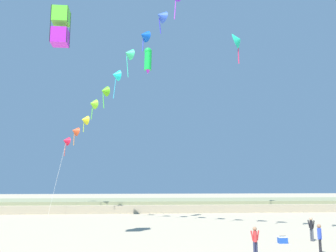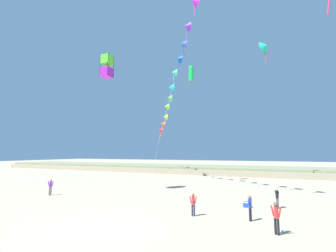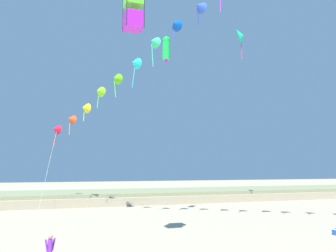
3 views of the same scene
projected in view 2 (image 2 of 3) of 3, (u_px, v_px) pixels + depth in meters
The scene contains 12 objects.
ground_plane at pixel (98, 227), 13.34m from camera, with size 240.00×240.00×0.00m, color tan.
dune_ridge at pixel (220, 170), 49.00m from camera, with size 120.00×13.91×1.46m.
person_near_left at pixel (277, 197), 17.91m from camera, with size 0.32×0.52×1.56m.
person_near_right at pixel (193, 203), 15.73m from camera, with size 0.54×0.22×1.56m.
person_mid_center at pixel (50, 186), 23.38m from camera, with size 0.52×0.40×1.65m.
person_far_left at pixel (250, 206), 14.59m from camera, with size 0.25×0.56×1.62m.
person_far_right at pixel (276, 216), 12.16m from camera, with size 0.57×0.34×1.71m.
kite_banner_string at pixel (177, 67), 32.40m from camera, with size 19.74×27.74×24.92m.
large_kite_low_lead at pixel (265, 46), 33.94m from camera, with size 2.09×2.35×3.90m.
large_kite_high_solo at pixel (107, 66), 25.86m from camera, with size 1.13×1.13×2.58m.
large_kite_outer_drift at pixel (191, 74), 34.66m from camera, with size 1.07×1.06×2.81m.
beach_cooler at pixel (247, 205), 18.19m from camera, with size 0.58×0.41×0.46m.
Camera 2 is at (9.38, -11.15, 4.38)m, focal length 24.00 mm.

